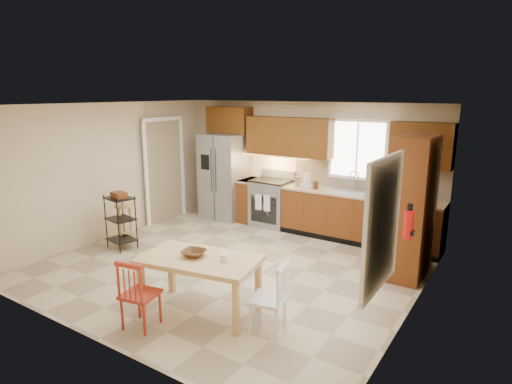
{
  "coord_description": "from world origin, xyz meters",
  "views": [
    {
      "loc": [
        3.79,
        -5.07,
        2.69
      ],
      "look_at": [
        0.23,
        0.4,
        1.15
      ],
      "focal_mm": 30.0,
      "sensor_mm": 36.0,
      "label": 1
    }
  ],
  "objects_px": {
    "dining_table": "(200,285)",
    "pantry": "(412,207)",
    "utility_cart": "(121,222)",
    "table_jar": "(225,259)",
    "chair_white": "(268,298)",
    "bar_stool": "(125,223)",
    "table_bowl": "(194,256)",
    "refrigerator": "(225,176)",
    "range_stove": "(272,203)",
    "soap_bottle": "(369,191)",
    "fire_extinguisher": "(409,224)",
    "chair_red": "(140,293)"
  },
  "relations": [
    {
      "from": "refrigerator",
      "to": "pantry",
      "type": "distance_m",
      "value": 4.23
    },
    {
      "from": "range_stove",
      "to": "refrigerator",
      "type": "bearing_deg",
      "value": -177.01
    },
    {
      "from": "range_stove",
      "to": "bar_stool",
      "type": "xyz_separation_m",
      "value": [
        -1.68,
        -2.35,
        -0.1
      ]
    },
    {
      "from": "pantry",
      "to": "bar_stool",
      "type": "distance_m",
      "value": 4.91
    },
    {
      "from": "fire_extinguisher",
      "to": "chair_red",
      "type": "xyz_separation_m",
      "value": [
        -2.43,
        -2.16,
        -0.68
      ]
    },
    {
      "from": "range_stove",
      "to": "chair_white",
      "type": "height_order",
      "value": "range_stove"
    },
    {
      "from": "range_stove",
      "to": "table_jar",
      "type": "bearing_deg",
      "value": -67.67
    },
    {
      "from": "table_bowl",
      "to": "table_jar",
      "type": "height_order",
      "value": "table_jar"
    },
    {
      "from": "refrigerator",
      "to": "table_bowl",
      "type": "height_order",
      "value": "refrigerator"
    },
    {
      "from": "table_bowl",
      "to": "refrigerator",
      "type": "bearing_deg",
      "value": 121.83
    },
    {
      "from": "range_stove",
      "to": "table_jar",
      "type": "distance_m",
      "value": 3.74
    },
    {
      "from": "dining_table",
      "to": "chair_white",
      "type": "height_order",
      "value": "chair_white"
    },
    {
      "from": "range_stove",
      "to": "fire_extinguisher",
      "type": "distance_m",
      "value": 3.83
    },
    {
      "from": "chair_red",
      "to": "soap_bottle",
      "type": "bearing_deg",
      "value": 62.14
    },
    {
      "from": "table_bowl",
      "to": "utility_cart",
      "type": "xyz_separation_m",
      "value": [
        -2.52,
        0.96,
        -0.23
      ]
    },
    {
      "from": "soap_bottle",
      "to": "bar_stool",
      "type": "bearing_deg",
      "value": -148.67
    },
    {
      "from": "chair_white",
      "to": "refrigerator",
      "type": "bearing_deg",
      "value": 32.42
    },
    {
      "from": "bar_stool",
      "to": "dining_table",
      "type": "bearing_deg",
      "value": -7.68
    },
    {
      "from": "soap_bottle",
      "to": "table_bowl",
      "type": "relative_size",
      "value": 0.65
    },
    {
      "from": "table_bowl",
      "to": "utility_cart",
      "type": "height_order",
      "value": "utility_cart"
    },
    {
      "from": "dining_table",
      "to": "bar_stool",
      "type": "height_order",
      "value": "bar_stool"
    },
    {
      "from": "pantry",
      "to": "table_jar",
      "type": "bearing_deg",
      "value": -122.33
    },
    {
      "from": "range_stove",
      "to": "bar_stool",
      "type": "distance_m",
      "value": 2.89
    },
    {
      "from": "utility_cart",
      "to": "table_bowl",
      "type": "bearing_deg",
      "value": -9.8
    },
    {
      "from": "chair_white",
      "to": "range_stove",
      "type": "bearing_deg",
      "value": 19.85
    },
    {
      "from": "pantry",
      "to": "fire_extinguisher",
      "type": "xyz_separation_m",
      "value": [
        0.2,
        -1.05,
        0.05
      ]
    },
    {
      "from": "refrigerator",
      "to": "range_stove",
      "type": "distance_m",
      "value": 1.24
    },
    {
      "from": "fire_extinguisher",
      "to": "pantry",
      "type": "bearing_deg",
      "value": 100.78
    },
    {
      "from": "dining_table",
      "to": "soap_bottle",
      "type": "bearing_deg",
      "value": 64.4
    },
    {
      "from": "chair_red",
      "to": "fire_extinguisher",
      "type": "bearing_deg",
      "value": 31.05
    },
    {
      "from": "soap_bottle",
      "to": "fire_extinguisher",
      "type": "bearing_deg",
      "value": -59.47
    },
    {
      "from": "dining_table",
      "to": "chair_red",
      "type": "distance_m",
      "value": 0.74
    },
    {
      "from": "dining_table",
      "to": "pantry",
      "type": "bearing_deg",
      "value": 43.13
    },
    {
      "from": "refrigerator",
      "to": "dining_table",
      "type": "bearing_deg",
      "value": -57.11
    },
    {
      "from": "dining_table",
      "to": "utility_cart",
      "type": "xyz_separation_m",
      "value": [
        -2.61,
        0.96,
        0.13
      ]
    },
    {
      "from": "range_stove",
      "to": "chair_red",
      "type": "height_order",
      "value": "range_stove"
    },
    {
      "from": "soap_bottle",
      "to": "table_bowl",
      "type": "distance_m",
      "value": 3.62
    },
    {
      "from": "pantry",
      "to": "chair_red",
      "type": "height_order",
      "value": "pantry"
    },
    {
      "from": "pantry",
      "to": "utility_cart",
      "type": "relative_size",
      "value": 2.19
    },
    {
      "from": "dining_table",
      "to": "table_bowl",
      "type": "height_order",
      "value": "table_bowl"
    },
    {
      "from": "chair_white",
      "to": "table_bowl",
      "type": "xyz_separation_m",
      "value": [
        -1.04,
        -0.05,
        0.29
      ]
    },
    {
      "from": "chair_red",
      "to": "utility_cart",
      "type": "distance_m",
      "value": 2.77
    },
    {
      "from": "range_stove",
      "to": "soap_bottle",
      "type": "relative_size",
      "value": 4.82
    },
    {
      "from": "refrigerator",
      "to": "chair_white",
      "type": "bearing_deg",
      "value": -46.99
    },
    {
      "from": "soap_bottle",
      "to": "utility_cart",
      "type": "xyz_separation_m",
      "value": [
        -3.54,
        -2.5,
        -0.52
      ]
    },
    {
      "from": "chair_white",
      "to": "fire_extinguisher",
      "type": "bearing_deg",
      "value": -48.3
    },
    {
      "from": "soap_bottle",
      "to": "bar_stool",
      "type": "relative_size",
      "value": 0.27
    },
    {
      "from": "pantry",
      "to": "utility_cart",
      "type": "height_order",
      "value": "pantry"
    },
    {
      "from": "soap_bottle",
      "to": "chair_white",
      "type": "bearing_deg",
      "value": -89.62
    },
    {
      "from": "chair_white",
      "to": "utility_cart",
      "type": "relative_size",
      "value": 0.88
    }
  ]
}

